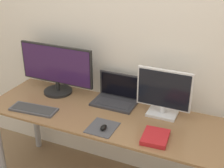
% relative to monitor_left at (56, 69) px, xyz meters
% --- Properties ---
extents(wall_back, '(7.00, 0.05, 2.50)m').
position_rel_monitor_left_xyz_m(wall_back, '(0.54, 0.20, 0.32)').
color(wall_back, silver).
rests_on(wall_back, ground_plane).
extents(desk, '(1.90, 0.62, 0.72)m').
position_rel_monitor_left_xyz_m(desk, '(0.54, -0.17, -0.33)').
color(desk, olive).
rests_on(desk, ground_plane).
extents(monitor_left, '(0.66, 0.24, 0.42)m').
position_rel_monitor_left_xyz_m(monitor_left, '(0.00, 0.00, 0.00)').
color(monitor_left, black).
rests_on(monitor_left, desk).
extents(monitor_right, '(0.40, 0.15, 0.36)m').
position_rel_monitor_left_xyz_m(monitor_right, '(0.92, 0.00, -0.04)').
color(monitor_right, silver).
rests_on(monitor_right, desk).
extents(laptop, '(0.34, 0.22, 0.22)m').
position_rel_monitor_left_xyz_m(laptop, '(0.52, 0.04, -0.16)').
color(laptop, '#333338').
rests_on(laptop, desk).
extents(keyboard, '(0.38, 0.17, 0.02)m').
position_rel_monitor_left_xyz_m(keyboard, '(-0.00, -0.34, -0.21)').
color(keyboard, '#4C4C51').
rests_on(keyboard, desk).
extents(mousepad, '(0.19, 0.21, 0.00)m').
position_rel_monitor_left_xyz_m(mousepad, '(0.59, -0.35, -0.21)').
color(mousepad, '#47474C').
rests_on(mousepad, desk).
extents(mouse, '(0.04, 0.07, 0.03)m').
position_rel_monitor_left_xyz_m(mouse, '(0.61, -0.37, -0.19)').
color(mouse, black).
rests_on(mouse, mousepad).
extents(book, '(0.18, 0.21, 0.03)m').
position_rel_monitor_left_xyz_m(book, '(0.96, -0.33, -0.20)').
color(book, red).
rests_on(book, desk).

